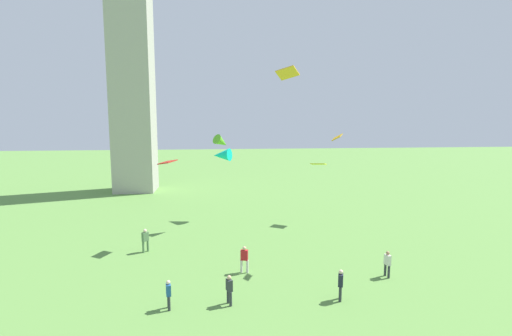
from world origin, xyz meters
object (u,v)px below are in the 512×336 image
(person_0, at_px, (145,239))
(kite_flying_5, at_px, (222,142))
(person_4, at_px, (341,283))
(kite_flying_2, at_px, (222,155))
(kite_flying_3, at_px, (337,137))
(person_1, at_px, (169,293))
(person_3, at_px, (244,258))
(person_2, at_px, (387,262))
(kite_flying_4, at_px, (318,164))
(kite_flying_1, at_px, (168,162))
(kite_flying_0, at_px, (287,73))
(person_5, at_px, (229,288))
(monument_obelisk, at_px, (130,19))

(person_0, relative_size, kite_flying_5, 0.95)
(person_4, relative_size, kite_flying_2, 0.78)
(person_4, bearing_deg, kite_flying_3, 6.25)
(person_1, xyz_separation_m, person_3, (4.32, 4.29, 0.10))
(person_1, xyz_separation_m, person_2, (13.27, 2.63, 0.06))
(kite_flying_3, bearing_deg, person_2, 69.55)
(person_4, bearing_deg, kite_flying_4, 9.73)
(kite_flying_1, bearing_deg, kite_flying_2, 177.74)
(person_0, height_order, kite_flying_4, kite_flying_4)
(person_2, xyz_separation_m, kite_flying_3, (-2.51, 2.95, 7.78))
(person_2, distance_m, kite_flying_0, 13.58)
(person_4, height_order, kite_flying_5, kite_flying_5)
(kite_flying_0, bearing_deg, person_5, 33.16)
(kite_flying_3, bearing_deg, person_3, -49.45)
(kite_flying_3, bearing_deg, kite_flying_1, -82.20)
(kite_flying_3, relative_size, kite_flying_4, 0.67)
(kite_flying_5, bearing_deg, person_4, 160.77)
(person_4, xyz_separation_m, kite_flying_2, (-6.17, 18.51, 5.39))
(kite_flying_0, relative_size, kite_flying_1, 0.74)
(kite_flying_2, distance_m, kite_flying_4, 9.66)
(kite_flying_0, relative_size, kite_flying_4, 0.73)
(person_0, distance_m, kite_flying_5, 11.07)
(person_4, height_order, kite_flying_4, kite_flying_4)
(kite_flying_1, xyz_separation_m, kite_flying_2, (4.29, 8.25, -0.29))
(kite_flying_5, bearing_deg, person_3, 144.95)
(kite_flying_1, bearing_deg, person_4, 70.78)
(person_1, distance_m, kite_flying_2, 19.54)
(person_5, distance_m, kite_flying_4, 18.79)
(person_2, bearing_deg, kite_flying_4, 174.50)
(person_4, height_order, kite_flying_2, kite_flying_2)
(person_2, xyz_separation_m, kite_flying_2, (-10.13, 15.86, 5.43))
(monument_obelisk, relative_size, kite_flying_0, 37.29)
(person_5, height_order, kite_flying_1, kite_flying_1)
(monument_obelisk, height_order, person_1, monument_obelisk)
(person_2, distance_m, kite_flying_4, 14.03)
(kite_flying_0, bearing_deg, person_3, -29.77)
(monument_obelisk, distance_m, kite_flying_1, 30.18)
(person_0, bearing_deg, kite_flying_4, 160.26)
(person_4, bearing_deg, kite_flying_2, 39.18)
(kite_flying_4, distance_m, kite_flying_5, 9.55)
(person_3, bearing_deg, kite_flying_5, -69.99)
(person_0, distance_m, kite_flying_0, 16.94)
(person_4, height_order, person_5, person_4)
(person_1, xyz_separation_m, person_5, (3.19, 0.13, 0.04))
(kite_flying_0, bearing_deg, person_1, 36.29)
(person_0, xyz_separation_m, person_4, (12.11, -8.89, -0.02))
(person_4, bearing_deg, kite_flying_5, 42.86)
(person_4, bearing_deg, monument_obelisk, 48.29)
(person_2, distance_m, person_3, 9.10)
(person_0, bearing_deg, person_2, 114.47)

